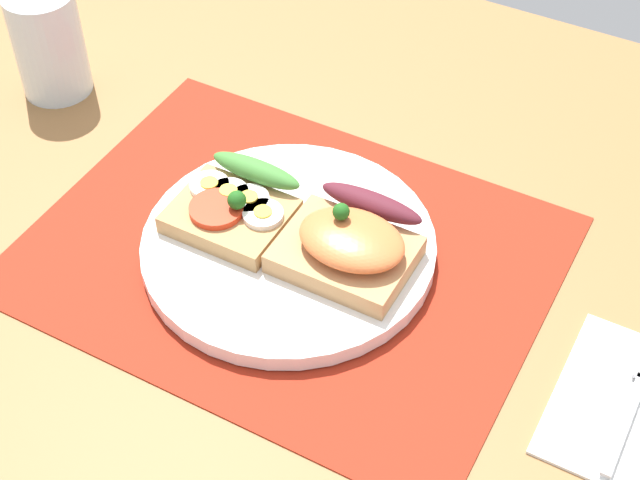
{
  "coord_description": "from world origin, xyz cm",
  "views": [
    {
      "loc": [
        28.83,
        -47.56,
        59.4
      ],
      "look_at": [
        3.0,
        0.0,
        3.29
      ],
      "focal_mm": 53.85,
      "sensor_mm": 36.0,
      "label": 1
    }
  ],
  "objects_px": {
    "sandwich_egg_tomato": "(235,205)",
    "plate": "(289,246)",
    "drinking_glass": "(49,43)",
    "napkin": "(636,409)",
    "sandwich_salmon": "(350,244)",
    "fork": "(634,400)"
  },
  "relations": [
    {
      "from": "sandwich_egg_tomato",
      "to": "plate",
      "type": "bearing_deg",
      "value": -2.91
    },
    {
      "from": "drinking_glass",
      "to": "plate",
      "type": "bearing_deg",
      "value": -15.73
    },
    {
      "from": "napkin",
      "to": "plate",
      "type": "bearing_deg",
      "value": 177.01
    },
    {
      "from": "napkin",
      "to": "sandwich_salmon",
      "type": "bearing_deg",
      "value": 175.44
    },
    {
      "from": "sandwich_egg_tomato",
      "to": "sandwich_salmon",
      "type": "relative_size",
      "value": 0.9
    },
    {
      "from": "sandwich_salmon",
      "to": "fork",
      "type": "bearing_deg",
      "value": -3.77
    },
    {
      "from": "sandwich_salmon",
      "to": "sandwich_egg_tomato",
      "type": "bearing_deg",
      "value": -179.36
    },
    {
      "from": "napkin",
      "to": "fork",
      "type": "relative_size",
      "value": 1.08
    },
    {
      "from": "sandwich_salmon",
      "to": "plate",
      "type": "bearing_deg",
      "value": -175.93
    },
    {
      "from": "fork",
      "to": "drinking_glass",
      "type": "xyz_separation_m",
      "value": [
        -0.62,
        0.1,
        0.05
      ]
    },
    {
      "from": "fork",
      "to": "sandwich_egg_tomato",
      "type": "bearing_deg",
      "value": 177.59
    },
    {
      "from": "sandwich_egg_tomato",
      "to": "napkin",
      "type": "xyz_separation_m",
      "value": [
        0.36,
        -0.02,
        -0.03
      ]
    },
    {
      "from": "sandwich_salmon",
      "to": "drinking_glass",
      "type": "height_order",
      "value": "drinking_glass"
    },
    {
      "from": "sandwich_egg_tomato",
      "to": "drinking_glass",
      "type": "xyz_separation_m",
      "value": [
        -0.27,
        0.09,
        0.02
      ]
    },
    {
      "from": "fork",
      "to": "sandwich_salmon",
      "type": "bearing_deg",
      "value": 176.23
    },
    {
      "from": "sandwich_egg_tomato",
      "to": "sandwich_salmon",
      "type": "bearing_deg",
      "value": 0.64
    },
    {
      "from": "sandwich_salmon",
      "to": "napkin",
      "type": "bearing_deg",
      "value": -4.56
    },
    {
      "from": "sandwich_egg_tomato",
      "to": "sandwich_salmon",
      "type": "distance_m",
      "value": 0.11
    },
    {
      "from": "plate",
      "to": "sandwich_salmon",
      "type": "height_order",
      "value": "sandwich_salmon"
    },
    {
      "from": "plate",
      "to": "drinking_glass",
      "type": "height_order",
      "value": "drinking_glass"
    },
    {
      "from": "plate",
      "to": "sandwich_egg_tomato",
      "type": "bearing_deg",
      "value": 177.09
    },
    {
      "from": "fork",
      "to": "napkin",
      "type": "bearing_deg",
      "value": -43.49
    }
  ]
}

